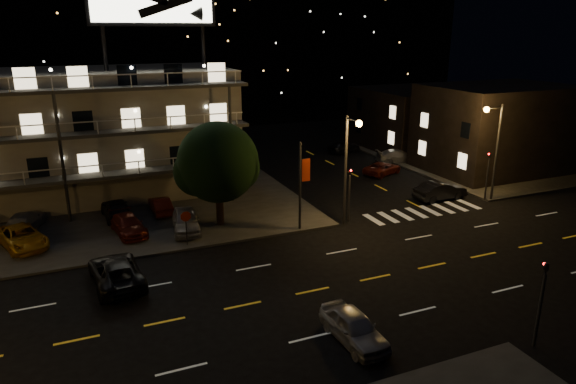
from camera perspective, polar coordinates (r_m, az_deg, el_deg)
name	(u,v)px	position (r m, az deg, el deg)	size (l,w,h in m)	color
ground	(279,298)	(27.85, -1.06, -11.70)	(140.00, 140.00, 0.00)	black
curb_nw	(14,214)	(44.96, -28.14, -2.13)	(44.00, 24.00, 0.15)	#323230
curb_ne	(465,160)	(59.31, 19.07, 3.37)	(16.00, 24.00, 0.15)	#323230
motel	(62,134)	(47.20, -23.82, 5.97)	(28.00, 13.80, 18.10)	gray
side_bldg_front	(497,128)	(55.64, 22.20, 6.56)	(14.06, 10.00, 8.50)	black
side_bldg_back	(422,118)	(64.66, 14.67, 7.97)	(14.06, 12.00, 7.00)	black
hill_backdrop	(83,44)	(91.44, -21.78, 15.05)	(120.00, 25.00, 24.00)	black
streetlight_nc	(348,159)	(36.22, 6.73, 3.61)	(0.44, 1.92, 8.00)	#2D2D30
streetlight_ne	(495,143)	(44.70, 21.97, 5.11)	(1.92, 0.44, 8.00)	#2D2D30
signal_nw	(349,189)	(37.57, 6.84, 0.32)	(0.20, 0.27, 4.60)	#2D2D30
signal_sw	(542,295)	(25.38, 26.38, -10.21)	(0.20, 0.27, 4.60)	#2D2D30
signal_ne	(488,171)	(45.26, 21.32, 2.20)	(0.27, 0.20, 4.60)	#2D2D30
banner_north	(301,184)	(35.52, 1.47, 0.88)	(0.83, 0.16, 6.40)	#2D2D30
stop_sign	(186,223)	(33.88, -11.26, -3.37)	(0.91, 0.11, 2.61)	#2D2D30
tree	(217,165)	(36.35, -7.87, 3.02)	(5.95, 5.73, 7.49)	black
lot_car_2	(22,237)	(37.52, -27.50, -4.45)	(2.24, 4.87, 1.35)	#C78812
lot_car_3	(128,225)	(37.14, -17.35, -3.48)	(1.79, 4.41, 1.28)	#62190E
lot_car_4	(186,221)	(36.56, -11.28, -3.14)	(1.79, 4.44, 1.51)	#96979C
lot_car_7	(25,221)	(40.47, -27.23, -2.91)	(1.86, 4.57, 1.33)	#96979C
lot_car_8	(116,209)	(40.26, -18.53, -1.77)	(1.82, 4.53, 1.54)	black
lot_car_9	(160,205)	(40.61, -13.99, -1.43)	(1.32, 3.77, 1.24)	#62190E
side_car_0	(440,191)	(44.83, 16.55, 0.14)	(1.62, 4.64, 1.53)	black
side_car_1	(383,168)	(51.44, 10.46, 2.60)	(2.03, 4.40, 1.22)	#62190E
side_car_2	(399,156)	(56.53, 12.19, 3.94)	(1.96, 4.83, 1.40)	#96979C
side_car_3	(344,147)	(60.05, 6.23, 5.02)	(1.65, 4.10, 1.40)	black
road_car_east	(354,327)	(24.30, 7.33, -14.67)	(1.68, 4.17, 1.42)	#96979C
road_car_west	(116,272)	(30.48, -18.56, -8.38)	(2.50, 5.43, 1.51)	black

